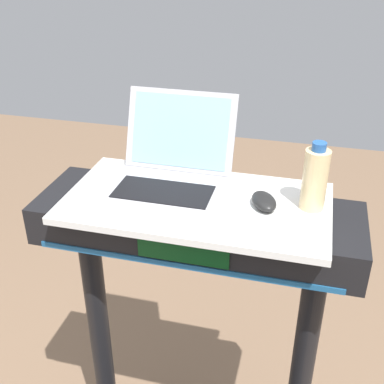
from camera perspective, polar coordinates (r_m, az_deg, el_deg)
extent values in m
cylinder|color=black|center=(1.77, -10.73, -15.87)|extent=(0.07, 0.07, 0.89)
cylinder|color=black|center=(1.66, 12.66, -19.94)|extent=(0.07, 0.07, 0.89)
cube|color=black|center=(1.36, 0.53, -3.65)|extent=(0.90, 0.28, 0.11)
cube|color=#0C3F19|center=(1.24, -1.09, -7.06)|extent=(0.24, 0.01, 0.06)
cube|color=#1E598C|center=(1.27, -1.05, -8.68)|extent=(0.81, 0.00, 0.02)
cube|color=white|center=(1.33, 0.54, -1.27)|extent=(0.71, 0.38, 0.02)
cube|color=#B7B7BC|center=(1.34, -3.14, 0.01)|extent=(0.32, 0.23, 0.02)
cube|color=black|center=(1.32, -3.37, 0.05)|extent=(0.26, 0.13, 0.00)
cube|color=#B7B7BC|center=(1.43, -1.36, 7.15)|extent=(0.32, 0.09, 0.22)
cube|color=#8CCCF2|center=(1.42, -1.41, 7.15)|extent=(0.28, 0.07, 0.19)
ellipsoid|color=black|center=(1.29, 8.40, -1.07)|extent=(0.10, 0.12, 0.03)
cylinder|color=beige|center=(1.28, 14.15, 1.38)|extent=(0.06, 0.06, 0.16)
cylinder|color=#2659A5|center=(1.25, 14.65, 5.15)|extent=(0.04, 0.04, 0.02)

